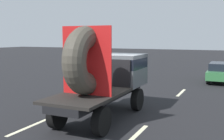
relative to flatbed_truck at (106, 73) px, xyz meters
The scene contains 7 objects.
ground_plane 1.83m from the flatbed_truck, 56.14° to the left, with size 120.00×120.00×0.00m, color black.
flatbed_truck is the anchor object (origin of this frame).
distant_sedan 11.64m from the flatbed_truck, 71.28° to the left, with size 1.79×4.18×1.36m.
lane_dash_left_near 3.33m from the flatbed_truck, 131.05° to the right, with size 2.66×0.16×0.01m, color beige.
lane_dash_left_far 6.01m from the flatbed_truck, 108.89° to the left, with size 2.69×0.16×0.01m, color beige.
lane_dash_right_near 3.22m from the flatbed_truck, 46.50° to the right, with size 2.84×0.16×0.01m, color beige.
lane_dash_right_far 6.49m from the flatbed_truck, 72.68° to the left, with size 2.18×0.16×0.01m, color beige.
Camera 1 is at (4.45, -10.24, 3.16)m, focal length 44.53 mm.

